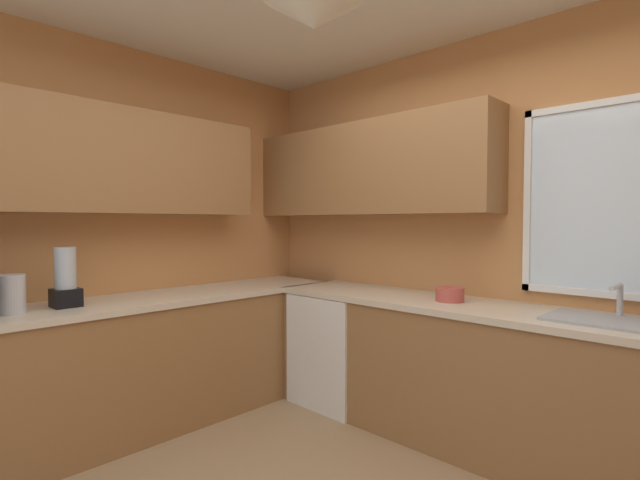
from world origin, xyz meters
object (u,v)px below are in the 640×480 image
at_px(bowl, 450,294).
at_px(sink_assembly, 613,320).
at_px(blender_appliance, 66,280).
at_px(dishwasher, 341,347).
at_px(kettle, 12,294).

bearing_deg(bowl, sink_assembly, 0.41).
relative_size(bowl, blender_appliance, 0.50).
relative_size(dishwasher, kettle, 3.84).
distance_m(dishwasher, bowl, 1.04).
bearing_deg(kettle, blender_appliance, 94.07).
xyz_separation_m(dishwasher, blender_appliance, (-0.66, -1.75, 0.63)).
xyz_separation_m(dishwasher, sink_assembly, (1.80, 0.04, 0.47)).
height_order(kettle, sink_assembly, kettle).
height_order(dishwasher, bowl, bowl).
bearing_deg(blender_appliance, bowl, 48.72).
relative_size(dishwasher, sink_assembly, 1.40).
distance_m(dishwasher, blender_appliance, 1.97).
bearing_deg(dishwasher, bowl, 1.90).
xyz_separation_m(dishwasher, bowl, (0.90, 0.03, 0.51)).
relative_size(sink_assembly, bowl, 3.33).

